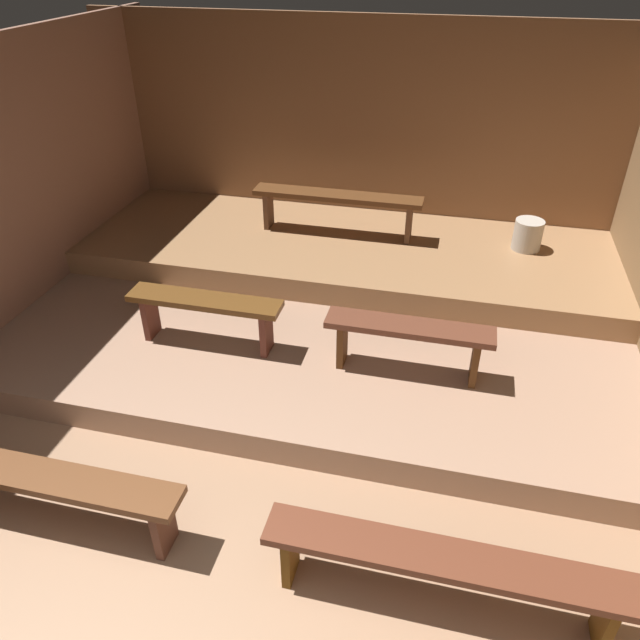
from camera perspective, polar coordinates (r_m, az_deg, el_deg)
name	(u,v)px	position (r m, az deg, el deg)	size (l,w,h in m)	color
ground	(303,385)	(4.88, -1.58, -6.17)	(5.96, 5.96, 0.08)	#987255
wall_back	(366,140)	(6.60, 4.35, 16.65)	(5.96, 0.06, 2.39)	brown
platform_lower	(327,315)	(5.45, 0.66, 0.47)	(5.16, 3.49, 0.22)	#9F7960
platform_middle	(346,251)	(6.08, 2.52, 6.50)	(5.16, 1.76, 0.22)	#996F49
bench_floor_left	(32,481)	(4.00, -25.59, -13.57)	(1.86, 0.25, 0.42)	brown
bench_floor_right	(443,565)	(3.34, 11.57, -21.80)	(1.86, 0.25, 0.42)	brown
bench_lower_left	(205,308)	(4.80, -10.81, 1.09)	(1.23, 0.25, 0.42)	brown
bench_lower_right	(409,335)	(4.45, 8.40, -1.45)	(1.23, 0.25, 0.42)	brown
bench_middle_center	(337,201)	(6.07, 1.65, 11.17)	(1.68, 0.25, 0.42)	#563218
pail_middle	(528,235)	(6.15, 19.07, 7.64)	(0.27, 0.27, 0.29)	#B2A899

